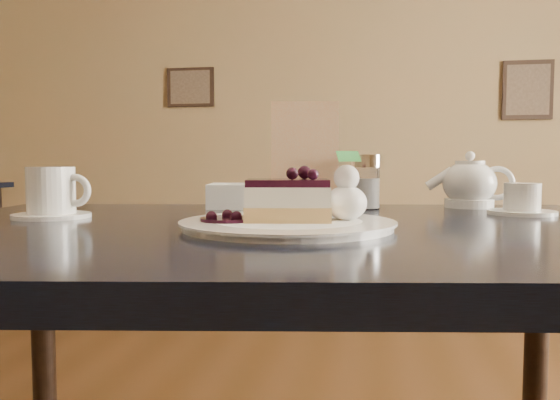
% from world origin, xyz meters
% --- Properties ---
extents(main_table, '(1.43, 1.07, 0.82)m').
position_xyz_m(main_table, '(0.24, 0.38, 0.74)').
color(main_table, black).
rests_on(main_table, ground).
extents(dessert_plate, '(0.33, 0.33, 0.01)m').
position_xyz_m(dessert_plate, '(0.25, 0.33, 0.83)').
color(dessert_plate, white).
rests_on(dessert_plate, main_table).
extents(cheesecake_slice, '(0.14, 0.11, 0.07)m').
position_xyz_m(cheesecake_slice, '(0.25, 0.33, 0.87)').
color(cheesecake_slice, '#EDCA7C').
rests_on(cheesecake_slice, dessert_plate).
extents(whipped_cream, '(0.07, 0.07, 0.06)m').
position_xyz_m(whipped_cream, '(0.34, 0.35, 0.86)').
color(whipped_cream, white).
rests_on(whipped_cream, dessert_plate).
extents(berry_sauce, '(0.09, 0.09, 0.01)m').
position_xyz_m(berry_sauce, '(0.16, 0.31, 0.84)').
color(berry_sauce, black).
rests_on(berry_sauce, dessert_plate).
extents(coffee_set, '(0.15, 0.14, 0.10)m').
position_xyz_m(coffee_set, '(-0.21, 0.42, 0.86)').
color(coffee_set, white).
rests_on(coffee_set, main_table).
extents(tea_set, '(0.26, 0.28, 0.11)m').
position_xyz_m(tea_set, '(0.61, 0.76, 0.87)').
color(tea_set, white).
rests_on(tea_set, main_table).
extents(menu_card, '(0.16, 0.06, 0.24)m').
position_xyz_m(menu_card, '(0.23, 0.73, 0.94)').
color(menu_card, white).
rests_on(menu_card, main_table).
extents(sugar_shaker, '(0.07, 0.07, 0.12)m').
position_xyz_m(sugar_shaker, '(0.37, 0.70, 0.88)').
color(sugar_shaker, white).
rests_on(sugar_shaker, main_table).
extents(napkin_stack, '(0.15, 0.15, 0.05)m').
position_xyz_m(napkin_stack, '(0.08, 0.70, 0.85)').
color(napkin_stack, white).
rests_on(napkin_stack, main_table).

